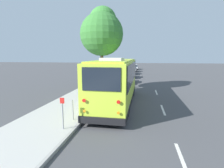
{
  "coord_description": "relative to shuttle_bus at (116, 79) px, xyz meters",
  "views": [
    {
      "loc": [
        -13.2,
        -1.61,
        3.7
      ],
      "look_at": [
        1.41,
        0.91,
        1.3
      ],
      "focal_mm": 28.0,
      "sensor_mm": 36.0,
      "label": 1
    }
  ],
  "objects": [
    {
      "name": "shuttle_bus",
      "position": [
        0.0,
        0.0,
        0.0
      ],
      "size": [
        10.08,
        2.66,
        3.57
      ],
      "rotation": [
        0.0,
        0.0,
        -0.01
      ],
      "color": "#BCDB38",
      "rests_on": "ground"
    },
    {
      "name": "sign_post_far",
      "position": [
        -4.27,
        1.82,
        -1.2
      ],
      "size": [
        0.06,
        0.06,
        1.15
      ],
      "color": "gray",
      "rests_on": "sidewalk_slab"
    },
    {
      "name": "parked_sedan_white",
      "position": [
        35.54,
        0.1,
        -1.33
      ],
      "size": [
        4.57,
        1.74,
        1.29
      ],
      "rotation": [
        0.0,
        0.0,
        0.01
      ],
      "color": "silver",
      "rests_on": "ground"
    },
    {
      "name": "fire_hydrant",
      "position": [
        8.17,
        1.79,
        -1.37
      ],
      "size": [
        0.22,
        0.22,
        0.81
      ],
      "color": "#99999E",
      "rests_on": "sidewalk_slab"
    },
    {
      "name": "lane_stripe_behind",
      "position": [
        -7.01,
        -3.42,
        -1.92
      ],
      "size": [
        2.4,
        0.14,
        0.01
      ],
      "primitive_type": "cube",
      "color": "silver",
      "rests_on": "ground"
    },
    {
      "name": "parked_sedan_silver",
      "position": [
        22.71,
        0.34,
        -1.31
      ],
      "size": [
        4.61,
        1.83,
        1.32
      ],
      "rotation": [
        0.0,
        0.0,
        0.03
      ],
      "color": "#A8AAAF",
      "rests_on": "ground"
    },
    {
      "name": "lane_stripe_mid",
      "position": [
        -1.01,
        -3.42,
        -1.92
      ],
      "size": [
        2.4,
        0.14,
        0.01
      ],
      "primitive_type": "cube",
      "color": "silver",
      "rests_on": "ground"
    },
    {
      "name": "parked_sedan_blue",
      "position": [
        16.87,
        0.13,
        -1.33
      ],
      "size": [
        4.35,
        1.95,
        1.27
      ],
      "rotation": [
        0.0,
        0.0,
        0.06
      ],
      "color": "navy",
      "rests_on": "ground"
    },
    {
      "name": "sidewalk_slab",
      "position": [
        0.1,
        3.2,
        -1.85
      ],
      "size": [
        80.0,
        3.61,
        0.15
      ],
      "primitive_type": "cube",
      "color": "#B2AFA8",
      "rests_on": "ground"
    },
    {
      "name": "curb_strip",
      "position": [
        0.1,
        1.33,
        -1.85
      ],
      "size": [
        80.0,
        0.14,
        0.15
      ],
      "primitive_type": "cube",
      "color": "#9D9A94",
      "rests_on": "ground"
    },
    {
      "name": "street_tree",
      "position": [
        4.95,
        2.24,
        4.26
      ],
      "size": [
        4.41,
        4.41,
        8.6
      ],
      "color": "brown",
      "rests_on": "sidewalk_slab"
    },
    {
      "name": "sign_post_near",
      "position": [
        -5.51,
        1.82,
        -0.96
      ],
      "size": [
        0.06,
        0.22,
        1.57
      ],
      "color": "gray",
      "rests_on": "sidewalk_slab"
    },
    {
      "name": "lane_stripe_ahead",
      "position": [
        4.99,
        -3.42,
        -1.92
      ],
      "size": [
        2.4,
        0.14,
        0.01
      ],
      "primitive_type": "cube",
      "color": "silver",
      "rests_on": "ground"
    },
    {
      "name": "parked_sedan_gray",
      "position": [
        28.56,
        0.18,
        -1.32
      ],
      "size": [
        4.37,
        1.72,
        1.3
      ],
      "rotation": [
        0.0,
        0.0,
        0.01
      ],
      "color": "slate",
      "rests_on": "ground"
    },
    {
      "name": "ground_plane",
      "position": [
        0.1,
        -0.31,
        -1.92
      ],
      "size": [
        160.0,
        160.0,
        0.0
      ],
      "primitive_type": "plane",
      "color": "#474749"
    },
    {
      "name": "parked_sedan_maroon",
      "position": [
        10.76,
        0.36,
        -1.32
      ],
      "size": [
        4.48,
        1.86,
        1.29
      ],
      "rotation": [
        0.0,
        0.0,
        -0.04
      ],
      "color": "maroon",
      "rests_on": "ground"
    }
  ]
}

